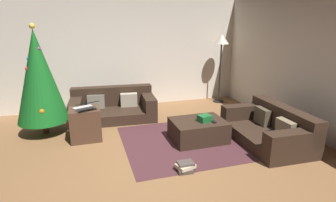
{
  "coord_description": "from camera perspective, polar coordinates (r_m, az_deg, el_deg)",
  "views": [
    {
      "loc": [
        -0.75,
        -3.47,
        2.01
      ],
      "look_at": [
        0.54,
        0.67,
        0.75
      ],
      "focal_mm": 29.06,
      "sensor_mm": 36.0,
      "label": 1
    }
  ],
  "objects": [
    {
      "name": "side_table",
      "position": [
        5.0,
        -16.91,
        -4.69
      ],
      "size": [
        0.52,
        0.44,
        0.57
      ],
      "primitive_type": "cube",
      "color": "#4C3323",
      "rests_on": "ground_plane"
    },
    {
      "name": "book_stack",
      "position": [
        3.92,
        3.58,
        -13.61
      ],
      "size": [
        0.29,
        0.25,
        0.13
      ],
      "color": "#4C423D",
      "rests_on": "ground_plane"
    },
    {
      "name": "corner_partition",
      "position": [
        5.26,
        30.85,
        6.18
      ],
      "size": [
        0.12,
        6.4,
        2.6
      ],
      "primitive_type": "cube",
      "color": "silver",
      "rests_on": "ground_plane"
    },
    {
      "name": "area_rug",
      "position": [
        4.9,
        6.27,
        -8.06
      ],
      "size": [
        2.6,
        2.0,
        0.01
      ],
      "primitive_type": "cube",
      "color": "#48262A",
      "rests_on": "ground_plane"
    },
    {
      "name": "couch_left",
      "position": [
        6.01,
        -11.43,
        -1.2
      ],
      "size": [
        1.81,
        1.04,
        0.65
      ],
      "rotation": [
        0.0,
        0.0,
        3.07
      ],
      "color": "#332319",
      "rests_on": "ground_plane"
    },
    {
      "name": "ground_plane",
      "position": [
        4.08,
        -4.56,
        -13.36
      ],
      "size": [
        6.4,
        6.4,
        0.0
      ],
      "primitive_type": "plane",
      "color": "brown"
    },
    {
      "name": "laptop",
      "position": [
        4.84,
        -16.97,
        -1.09
      ],
      "size": [
        0.45,
        0.49,
        0.18
      ],
      "color": "silver",
      "rests_on": "side_table"
    },
    {
      "name": "gift_box",
      "position": [
        4.72,
        7.68,
        -3.63
      ],
      "size": [
        0.24,
        0.22,
        0.11
      ],
      "primitive_type": "cube",
      "rotation": [
        0.0,
        0.0,
        0.22
      ],
      "color": "#19662D",
      "rests_on": "ottoman"
    },
    {
      "name": "christmas_tree",
      "position": [
        5.38,
        -25.47,
        4.65
      ],
      "size": [
        0.9,
        0.9,
        2.0
      ],
      "color": "brown",
      "rests_on": "ground_plane"
    },
    {
      "name": "tv_remote",
      "position": [
        4.73,
        9.4,
        -4.23
      ],
      "size": [
        0.06,
        0.16,
        0.02
      ],
      "primitive_type": "cube",
      "rotation": [
        0.0,
        0.0,
        0.05
      ],
      "color": "black",
      "rests_on": "ottoman"
    },
    {
      "name": "rear_partition",
      "position": [
        6.69,
        -10.93,
        9.81
      ],
      "size": [
        6.4,
        0.12,
        2.6
      ],
      "primitive_type": "cube",
      "color": "silver",
      "rests_on": "ground_plane"
    },
    {
      "name": "corner_lamp",
      "position": [
        7.02,
        11.15,
        11.55
      ],
      "size": [
        0.36,
        0.36,
        1.73
      ],
      "color": "black",
      "rests_on": "ground_plane"
    },
    {
      "name": "ottoman",
      "position": [
        4.83,
        6.34,
        -6.12
      ],
      "size": [
        0.92,
        0.7,
        0.37
      ],
      "primitive_type": "cube",
      "color": "#332319",
      "rests_on": "ground_plane"
    },
    {
      "name": "couch_right",
      "position": [
        5.05,
        20.65,
        -5.41
      ],
      "size": [
        0.99,
        1.67,
        0.62
      ],
      "rotation": [
        0.0,
        0.0,
        1.53
      ],
      "color": "#332319",
      "rests_on": "ground_plane"
    }
  ]
}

